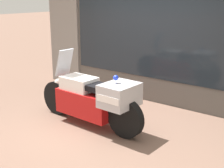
# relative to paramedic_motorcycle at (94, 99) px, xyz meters

# --- Properties ---
(ground_plane) EXTENTS (60.00, 60.00, 0.00)m
(ground_plane) POSITION_rel_paramedic_motorcycle_xyz_m (0.12, 0.00, -0.52)
(ground_plane) COLOR #7A5B4C
(shop_building) EXTENTS (6.30, 0.55, 3.30)m
(shop_building) POSITION_rel_paramedic_motorcycle_xyz_m (-0.32, 2.00, 1.13)
(shop_building) COLOR #56514C
(shop_building) RESTS_ON ground
(window_display) EXTENTS (4.87, 0.30, 2.07)m
(window_display) POSITION_rel_paramedic_motorcycle_xyz_m (0.54, 2.03, -0.04)
(window_display) COLOR slate
(window_display) RESTS_ON ground
(paramedic_motorcycle) EXTENTS (2.36, 0.65, 1.33)m
(paramedic_motorcycle) POSITION_rel_paramedic_motorcycle_xyz_m (0.00, 0.00, 0.00)
(paramedic_motorcycle) COLOR black
(paramedic_motorcycle) RESTS_ON ground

